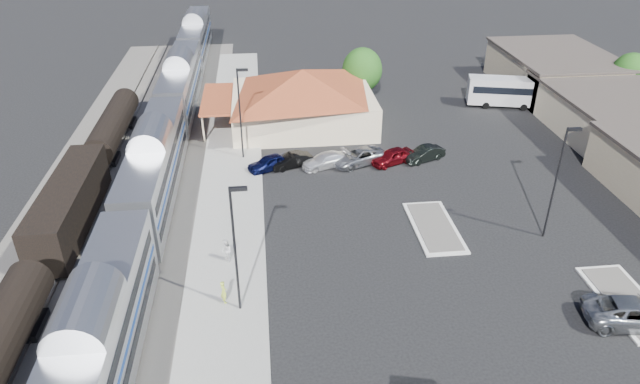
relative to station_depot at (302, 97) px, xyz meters
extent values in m
plane|color=black|center=(4.56, -24.00, -3.13)|extent=(280.00, 280.00, 0.00)
cube|color=#4C4944|center=(-16.44, -16.00, -3.07)|extent=(16.00, 100.00, 0.12)
cube|color=gray|center=(-7.44, -18.00, -3.04)|extent=(5.50, 92.00, 0.18)
cube|color=silver|center=(-13.44, -36.12, -0.08)|extent=(3.00, 20.00, 5.00)
cube|color=silver|center=(-13.44, -15.12, -0.08)|extent=(3.00, 20.00, 5.00)
cube|color=black|center=(-13.44, -15.12, -2.83)|extent=(2.20, 16.00, 0.60)
cube|color=silver|center=(-13.44, 5.88, -0.08)|extent=(3.00, 20.00, 5.00)
cube|color=black|center=(-13.44, 5.88, -2.83)|extent=(2.20, 16.00, 0.60)
cube|color=silver|center=(-13.44, 26.88, -0.08)|extent=(3.00, 20.00, 5.00)
cube|color=black|center=(-13.44, 26.88, -2.83)|extent=(2.20, 16.00, 0.60)
cube|color=black|center=(-19.44, -18.95, -0.93)|extent=(2.80, 14.00, 3.60)
cube|color=black|center=(-19.44, -18.95, -2.83)|extent=(2.20, 12.00, 0.60)
cylinder|color=black|center=(-19.44, -2.95, -1.03)|extent=(2.80, 14.00, 2.80)
cube|color=black|center=(-19.44, -2.95, -2.83)|extent=(2.20, 12.00, 0.60)
cube|color=beige|center=(0.06, 0.00, -1.33)|extent=(15.00, 12.00, 3.60)
pyramid|color=maroon|center=(0.06, 0.00, 1.77)|extent=(15.30, 12.24, 2.60)
cube|color=maroon|center=(-9.04, 0.00, 0.17)|extent=(3.20, 9.60, 0.25)
cube|color=#C6B28C|center=(32.56, -6.00, -1.13)|extent=(12.00, 18.00, 4.00)
cube|color=#3F3833|center=(32.56, -6.00, 1.02)|extent=(12.40, 18.40, 0.30)
cube|color=#C6B28C|center=(32.56, 8.00, -0.88)|extent=(12.00, 16.00, 4.50)
cube|color=#3F3833|center=(32.56, 8.00, 1.52)|extent=(12.40, 16.40, 0.30)
cube|color=silver|center=(8.56, -22.00, -3.06)|extent=(3.30, 7.50, 0.15)
cube|color=#4C4944|center=(8.56, -22.00, -2.97)|extent=(2.70, 6.90, 0.10)
cube|color=silver|center=(18.56, -32.00, -3.06)|extent=(3.30, 7.50, 0.15)
cube|color=#4C4944|center=(18.56, -32.00, -2.97)|extent=(2.70, 6.90, 0.10)
cylinder|color=black|center=(-6.44, -30.00, 1.37)|extent=(0.16, 0.16, 9.00)
cube|color=black|center=(-5.94, -30.00, 5.72)|extent=(1.00, 0.25, 0.22)
cylinder|color=black|center=(-6.44, -8.00, 1.37)|extent=(0.16, 0.16, 9.00)
cube|color=black|center=(-5.94, -8.00, 5.72)|extent=(1.00, 0.25, 0.22)
cylinder|color=black|center=(16.56, -24.00, 1.37)|extent=(0.16, 0.16, 9.00)
cube|color=black|center=(17.06, -24.00, 5.72)|extent=(1.00, 0.25, 0.22)
cylinder|color=#382314|center=(38.56, 2.00, -1.86)|extent=(0.30, 0.30, 2.55)
ellipsoid|color=#214814|center=(38.56, 2.00, 0.64)|extent=(4.41, 4.41, 4.87)
cylinder|color=#382314|center=(7.56, 6.00, -1.77)|extent=(0.30, 0.30, 2.73)
ellipsoid|color=#214814|center=(7.56, 6.00, 0.90)|extent=(4.71, 4.71, 5.21)
imported|color=gray|center=(17.72, -33.84, -2.28)|extent=(6.53, 3.87, 1.70)
cube|color=white|center=(25.15, 2.57, -1.21)|extent=(10.99, 4.88, 3.05)
cube|color=black|center=(25.15, 2.57, -0.84)|extent=(10.17, 4.71, 0.81)
cylinder|color=black|center=(28.55, 0.64, -2.73)|extent=(0.85, 0.46, 0.81)
cylinder|color=black|center=(29.06, 2.67, -2.73)|extent=(0.85, 0.46, 0.81)
cylinder|color=black|center=(21.77, 2.34, -2.73)|extent=(0.85, 0.46, 0.81)
cylinder|color=black|center=(22.28, 4.37, -2.73)|extent=(0.85, 0.46, 0.81)
imported|color=#C9E347|center=(-7.45, -29.29, -2.13)|extent=(0.61, 0.71, 1.65)
imported|color=silver|center=(-7.43, -24.88, -2.07)|extent=(0.85, 0.99, 1.76)
imported|color=#0B103A|center=(-3.94, -10.55, -2.42)|extent=(4.51, 3.32, 1.43)
imported|color=black|center=(-1.90, -10.25, -2.46)|extent=(4.30, 2.73, 1.34)
imported|color=white|center=(1.30, -10.55, -2.46)|extent=(5.00, 3.32, 1.35)
imported|color=gray|center=(4.50, -10.25, -2.39)|extent=(5.89, 4.28, 1.49)
imported|color=maroon|center=(7.70, -10.55, -2.39)|extent=(4.71, 3.42, 1.49)
imported|color=black|center=(10.90, -10.25, -2.44)|extent=(4.41, 3.04, 1.38)
camera|label=1|loc=(-4.39, -58.31, 21.36)|focal=32.00mm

